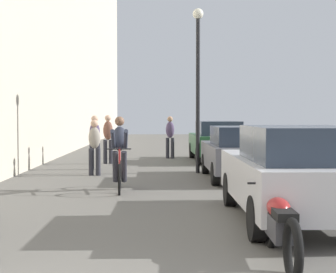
{
  "coord_description": "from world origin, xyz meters",
  "views": [
    {
      "loc": [
        0.96,
        -4.01,
        1.75
      ],
      "look_at": [
        1.2,
        13.68,
        1.04
      ],
      "focal_mm": 57.91,
      "sensor_mm": 36.0,
      "label": 1
    }
  ],
  "objects_px": {
    "pedestrian_near": "(95,144)",
    "pedestrian_far": "(108,136)",
    "pedestrian_furthest": "(170,135)",
    "parked_car_third": "(217,140)",
    "parked_car_second": "(239,152)",
    "parked_motorcycle": "(280,227)",
    "cyclist_on_bicycle": "(120,156)",
    "street_lamp": "(198,69)",
    "pedestrian_mid": "(95,139)",
    "parked_car_nearest": "(294,172)"
  },
  "relations": [
    {
      "from": "pedestrian_near",
      "to": "pedestrian_far",
      "type": "height_order",
      "value": "pedestrian_far"
    },
    {
      "from": "pedestrian_furthest",
      "to": "pedestrian_near",
      "type": "bearing_deg",
      "value": -110.56
    },
    {
      "from": "parked_car_third",
      "to": "pedestrian_near",
      "type": "bearing_deg",
      "value": -130.21
    },
    {
      "from": "parked_car_second",
      "to": "parked_motorcycle",
      "type": "relative_size",
      "value": 1.9
    },
    {
      "from": "pedestrian_far",
      "to": "parked_car_second",
      "type": "xyz_separation_m",
      "value": [
        3.98,
        -4.74,
        -0.23
      ]
    },
    {
      "from": "pedestrian_near",
      "to": "parked_car_third",
      "type": "bearing_deg",
      "value": 49.79
    },
    {
      "from": "cyclist_on_bicycle",
      "to": "pedestrian_far",
      "type": "bearing_deg",
      "value": 97.76
    },
    {
      "from": "parked_car_third",
      "to": "cyclist_on_bicycle",
      "type": "bearing_deg",
      "value": -111.24
    },
    {
      "from": "cyclist_on_bicycle",
      "to": "pedestrian_near",
      "type": "xyz_separation_m",
      "value": [
        -0.96,
        3.11,
        0.09
      ]
    },
    {
      "from": "pedestrian_furthest",
      "to": "parked_car_second",
      "type": "relative_size",
      "value": 0.41
    },
    {
      "from": "cyclist_on_bicycle",
      "to": "street_lamp",
      "type": "relative_size",
      "value": 0.36
    },
    {
      "from": "pedestrian_mid",
      "to": "parked_car_nearest",
      "type": "distance_m",
      "value": 9.52
    },
    {
      "from": "pedestrian_near",
      "to": "pedestrian_furthest",
      "type": "relative_size",
      "value": 0.95
    },
    {
      "from": "pedestrian_far",
      "to": "parked_car_nearest",
      "type": "xyz_separation_m",
      "value": [
        4.04,
        -10.53,
        -0.17
      ]
    },
    {
      "from": "street_lamp",
      "to": "parked_car_third",
      "type": "distance_m",
      "value": 4.84
    },
    {
      "from": "cyclist_on_bicycle",
      "to": "pedestrian_far",
      "type": "relative_size",
      "value": 1.01
    },
    {
      "from": "pedestrian_far",
      "to": "parked_car_third",
      "type": "relative_size",
      "value": 0.41
    },
    {
      "from": "parked_car_second",
      "to": "parked_car_third",
      "type": "height_order",
      "value": "parked_car_third"
    },
    {
      "from": "cyclist_on_bicycle",
      "to": "pedestrian_near",
      "type": "bearing_deg",
      "value": 107.07
    },
    {
      "from": "parked_car_nearest",
      "to": "parked_car_second",
      "type": "relative_size",
      "value": 1.09
    },
    {
      "from": "pedestrian_furthest",
      "to": "parked_car_third",
      "type": "relative_size",
      "value": 0.39
    },
    {
      "from": "pedestrian_mid",
      "to": "street_lamp",
      "type": "distance_m",
      "value": 4.01
    },
    {
      "from": "parked_car_nearest",
      "to": "pedestrian_furthest",
      "type": "bearing_deg",
      "value": 97.9
    },
    {
      "from": "pedestrian_near",
      "to": "pedestrian_furthest",
      "type": "distance_m",
      "value": 6.48
    },
    {
      "from": "pedestrian_furthest",
      "to": "parked_car_third",
      "type": "bearing_deg",
      "value": -37.55
    },
    {
      "from": "cyclist_on_bicycle",
      "to": "pedestrian_mid",
      "type": "bearing_deg",
      "value": 103.49
    },
    {
      "from": "street_lamp",
      "to": "parked_car_second",
      "type": "height_order",
      "value": "street_lamp"
    },
    {
      "from": "cyclist_on_bicycle",
      "to": "pedestrian_near",
      "type": "height_order",
      "value": "cyclist_on_bicycle"
    },
    {
      "from": "pedestrian_mid",
      "to": "street_lamp",
      "type": "relative_size",
      "value": 0.35
    },
    {
      "from": "cyclist_on_bicycle",
      "to": "pedestrian_furthest",
      "type": "relative_size",
      "value": 1.04
    },
    {
      "from": "pedestrian_near",
      "to": "parked_motorcycle",
      "type": "xyz_separation_m",
      "value": [
        3.34,
        -9.11,
        -0.5
      ]
    },
    {
      "from": "pedestrian_furthest",
      "to": "parked_car_third",
      "type": "height_order",
      "value": "pedestrian_furthest"
    },
    {
      "from": "pedestrian_mid",
      "to": "pedestrian_furthest",
      "type": "bearing_deg",
      "value": 60.45
    },
    {
      "from": "parked_car_second",
      "to": "parked_motorcycle",
      "type": "bearing_deg",
      "value": -94.73
    },
    {
      "from": "parked_motorcycle",
      "to": "pedestrian_furthest",
      "type": "bearing_deg",
      "value": 93.99
    },
    {
      "from": "pedestrian_near",
      "to": "pedestrian_far",
      "type": "bearing_deg",
      "value": 89.63
    },
    {
      "from": "pedestrian_near",
      "to": "parked_car_third",
      "type": "distance_m",
      "value": 6.21
    },
    {
      "from": "cyclist_on_bicycle",
      "to": "parked_car_third",
      "type": "bearing_deg",
      "value": 68.76
    },
    {
      "from": "pedestrian_mid",
      "to": "pedestrian_furthest",
      "type": "distance_m",
      "value": 5.02
    },
    {
      "from": "pedestrian_near",
      "to": "pedestrian_far",
      "type": "xyz_separation_m",
      "value": [
        0.02,
        3.72,
        0.08
      ]
    },
    {
      "from": "parked_car_nearest",
      "to": "parked_car_third",
      "type": "relative_size",
      "value": 1.03
    },
    {
      "from": "parked_car_nearest",
      "to": "pedestrian_far",
      "type": "bearing_deg",
      "value": 110.98
    },
    {
      "from": "pedestrian_furthest",
      "to": "street_lamp",
      "type": "xyz_separation_m",
      "value": [
        0.73,
        -5.46,
        2.16
      ]
    },
    {
      "from": "parked_motorcycle",
      "to": "street_lamp",
      "type": "bearing_deg",
      "value": 91.91
    },
    {
      "from": "cyclist_on_bicycle",
      "to": "parked_car_second",
      "type": "xyz_separation_m",
      "value": [
        3.05,
        2.1,
        -0.06
      ]
    },
    {
      "from": "street_lamp",
      "to": "parked_car_second",
      "type": "relative_size",
      "value": 1.2
    },
    {
      "from": "parked_car_nearest",
      "to": "parked_car_second",
      "type": "height_order",
      "value": "parked_car_nearest"
    },
    {
      "from": "cyclist_on_bicycle",
      "to": "pedestrian_furthest",
      "type": "distance_m",
      "value": 9.28
    },
    {
      "from": "pedestrian_far",
      "to": "parked_car_second",
      "type": "relative_size",
      "value": 0.43
    },
    {
      "from": "pedestrian_mid",
      "to": "pedestrian_far",
      "type": "height_order",
      "value": "pedestrian_far"
    }
  ]
}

